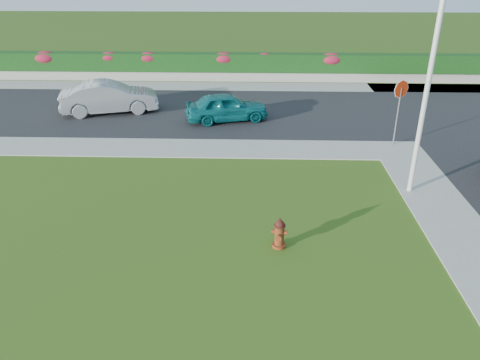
{
  "coord_description": "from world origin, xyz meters",
  "views": [
    {
      "loc": [
        1.05,
        -8.91,
        7.27
      ],
      "look_at": [
        0.63,
        4.22,
        0.9
      ],
      "focal_mm": 35.0,
      "sensor_mm": 36.0,
      "label": 1
    }
  ],
  "objects_px": {
    "fire_hydrant": "(279,234)",
    "stop_sign": "(400,97)",
    "utility_pole": "(426,98)",
    "sedan_silver": "(109,97)",
    "sedan_teal": "(227,107)"
  },
  "relations": [
    {
      "from": "sedan_teal",
      "to": "stop_sign",
      "type": "bearing_deg",
      "value": -127.46
    },
    {
      "from": "sedan_teal",
      "to": "fire_hydrant",
      "type": "bearing_deg",
      "value": 175.66
    },
    {
      "from": "utility_pole",
      "to": "fire_hydrant",
      "type": "bearing_deg",
      "value": -142.6
    },
    {
      "from": "utility_pole",
      "to": "stop_sign",
      "type": "distance_m",
      "value": 4.45
    },
    {
      "from": "sedan_silver",
      "to": "utility_pole",
      "type": "bearing_deg",
      "value": -138.64
    },
    {
      "from": "sedan_silver",
      "to": "utility_pole",
      "type": "relative_size",
      "value": 0.73
    },
    {
      "from": "fire_hydrant",
      "to": "stop_sign",
      "type": "relative_size",
      "value": 0.32
    },
    {
      "from": "fire_hydrant",
      "to": "sedan_silver",
      "type": "distance_m",
      "value": 14.22
    },
    {
      "from": "sedan_teal",
      "to": "sedan_silver",
      "type": "bearing_deg",
      "value": 64.56
    },
    {
      "from": "sedan_silver",
      "to": "sedan_teal",
      "type": "bearing_deg",
      "value": -115.52
    },
    {
      "from": "utility_pole",
      "to": "stop_sign",
      "type": "xyz_separation_m",
      "value": [
        0.56,
        4.26,
        -1.17
      ]
    },
    {
      "from": "sedan_teal",
      "to": "sedan_silver",
      "type": "height_order",
      "value": "sedan_silver"
    },
    {
      "from": "fire_hydrant",
      "to": "sedan_silver",
      "type": "bearing_deg",
      "value": 133.25
    },
    {
      "from": "fire_hydrant",
      "to": "utility_pole",
      "type": "bearing_deg",
      "value": 46.51
    },
    {
      "from": "sedan_silver",
      "to": "stop_sign",
      "type": "bearing_deg",
      "value": -122.28
    }
  ]
}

